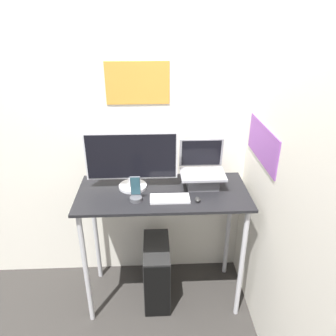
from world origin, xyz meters
The scene contains 10 objects.
ground_plane centered at (0.00, 0.00, 0.00)m, with size 12.00×12.00×0.00m, color #2D2B28.
wall_back centered at (0.00, 0.62, 1.30)m, with size 6.00×0.06×2.60m.
wall_side_right centered at (0.68, 0.00, 1.30)m, with size 0.06×6.00×2.60m.
desk centered at (0.00, 0.27, 0.81)m, with size 1.18×0.54×0.96m.
laptop centered at (0.28, 0.34, 1.04)m, with size 0.31×0.24×0.32m.
monitor centered at (-0.21, 0.34, 1.16)m, with size 0.63×0.20×0.41m.
keyboard centered at (0.04, 0.16, 0.96)m, with size 0.26×0.12×0.02m.
mouse centered at (0.22, 0.13, 0.97)m, with size 0.04×0.06×0.03m.
cell_phone centered at (-0.18, 0.16, 1.00)m, with size 0.08×0.08×0.18m.
computer_tower centered at (-0.05, 0.25, 0.25)m, with size 0.19×0.43×0.50m.
Camera 1 is at (-0.06, -1.70, 2.09)m, focal length 35.00 mm.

